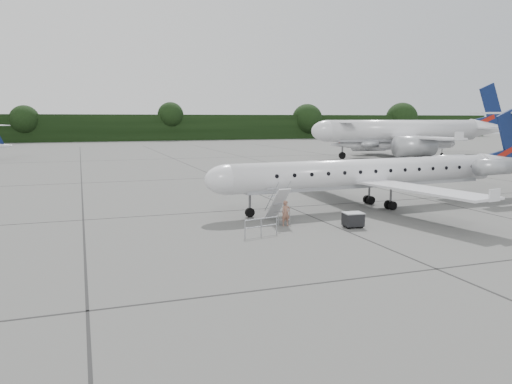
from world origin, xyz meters
name	(u,v)px	position (x,y,z in m)	size (l,w,h in m)	color
ground	(391,222)	(0.00, 0.00, 0.00)	(320.00, 320.00, 0.00)	#565653
treeline	(144,128)	(0.00, 130.00, 4.00)	(260.00, 4.00, 8.00)	black
main_regional_jet	(370,159)	(1.60, 5.29, 3.71)	(28.94, 20.84, 7.42)	silver
airstair	(277,205)	(-6.94, 2.58, 1.16)	(0.85, 2.21, 2.33)	silver
passenger	(286,213)	(-6.86, 1.33, 0.81)	(0.59, 0.39, 1.61)	#8D5E4D
safety_railing	(261,227)	(-9.25, -0.67, 0.50)	(2.20, 0.08, 1.00)	#999CA1
baggage_cart	(353,220)	(-3.10, -0.50, 0.50)	(1.16, 0.94, 1.00)	black
bg_narrowbody	(403,120)	(34.09, 46.56, 6.48)	(36.11, 26.00, 12.96)	silver
bg_regional_right	(405,139)	(35.24, 47.27, 3.13)	(23.84, 17.16, 6.25)	silver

